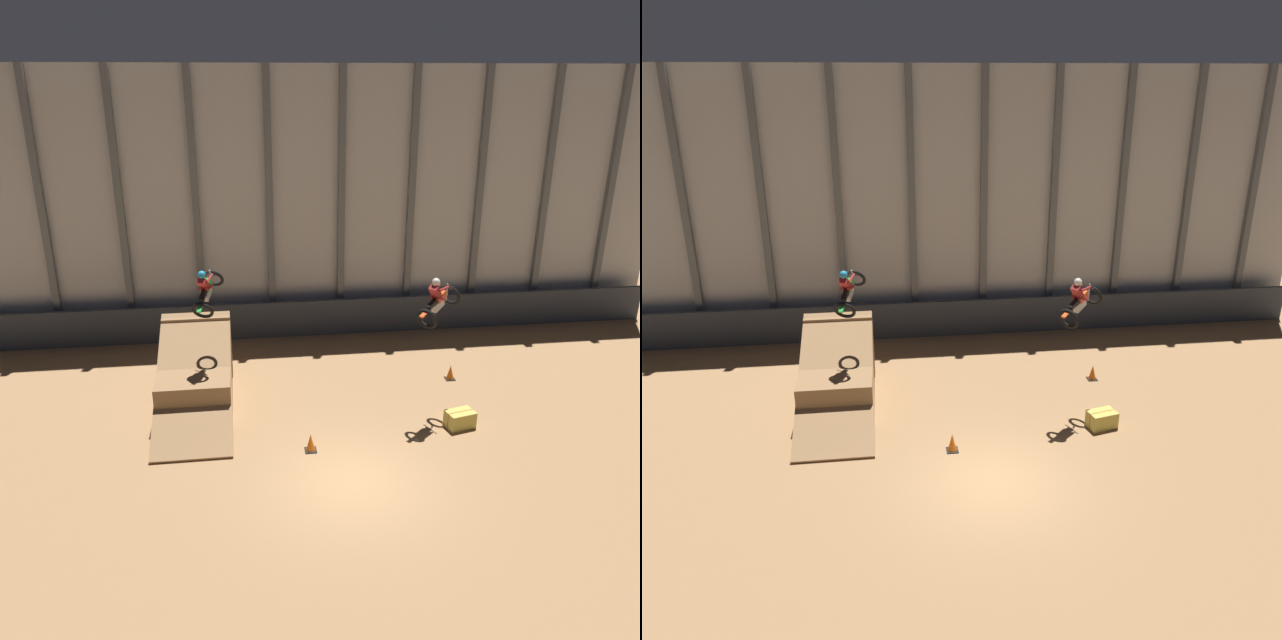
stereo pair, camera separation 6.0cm
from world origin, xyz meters
TOP-DOWN VIEW (x-y plane):
  - ground_plane at (0.00, 0.00)m, footprint 60.00×60.00m
  - arena_back_wall at (0.00, 11.71)m, footprint 32.00×0.40m
  - lower_barrier at (0.00, 10.90)m, footprint 31.36×0.20m
  - dirt_ramp at (-4.58, 5.62)m, footprint 2.49×6.02m
  - rider_bike_left_air at (-4.00, 5.20)m, footprint 1.19×1.87m
  - rider_bike_right_air at (3.32, 3.44)m, footprint 1.74×1.64m
  - traffic_cone_near_ramp at (-0.97, 1.73)m, footprint 0.36×0.36m
  - traffic_cone_arena_edge at (4.84, 5.86)m, footprint 0.36×0.36m
  - hay_bale_trackside at (4.04, 2.49)m, footprint 1.01×0.79m

SIDE VIEW (x-z plane):
  - ground_plane at x=0.00m, z-range 0.00..0.00m
  - hay_bale_trackside at x=4.04m, z-range -0.01..0.57m
  - traffic_cone_near_ramp at x=-0.97m, z-range -0.01..0.57m
  - traffic_cone_arena_edge at x=4.84m, z-range -0.01..0.57m
  - lower_barrier at x=0.00m, z-range 0.00..1.60m
  - dirt_ramp at x=-4.58m, z-range -0.44..2.21m
  - rider_bike_right_air at x=3.32m, z-range 3.25..4.90m
  - rider_bike_left_air at x=-4.00m, z-range 3.34..5.03m
  - arena_back_wall at x=0.00m, z-range 0.00..11.23m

